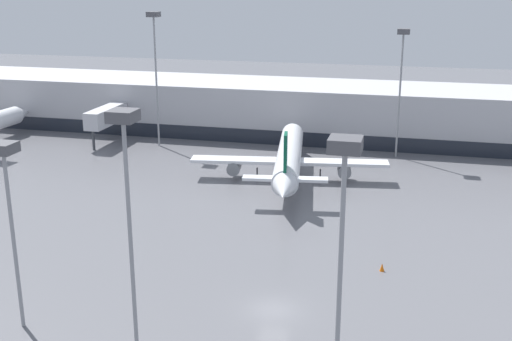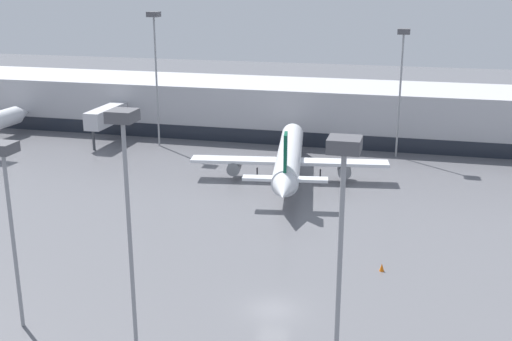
{
  "view_description": "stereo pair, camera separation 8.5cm",
  "coord_description": "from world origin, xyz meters",
  "px_view_note": "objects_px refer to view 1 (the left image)",
  "views": [
    {
      "loc": [
        10.14,
        -46.67,
        26.51
      ],
      "look_at": [
        -8.78,
        29.15,
        3.0
      ],
      "focal_mm": 45.0,
      "sensor_mm": 36.0,
      "label": 1
    },
    {
      "loc": [
        10.22,
        -46.65,
        26.51
      ],
      "look_at": [
        -8.78,
        29.15,
        3.0
      ],
      "focal_mm": 45.0,
      "sensor_mm": 36.0,
      "label": 2
    }
  ],
  "objects_px": {
    "traffic_cone_2": "(382,267)",
    "apron_light_mast_4": "(126,166)",
    "apron_light_mast_0": "(402,58)",
    "parked_jet_2": "(289,157)",
    "apron_light_mast_3": "(343,205)",
    "apron_light_mast_2": "(155,44)",
    "apron_light_mast_1": "(6,180)"
  },
  "relations": [
    {
      "from": "traffic_cone_2",
      "to": "apron_light_mast_4",
      "type": "bearing_deg",
      "value": -132.62
    },
    {
      "from": "apron_light_mast_4",
      "to": "apron_light_mast_1",
      "type": "bearing_deg",
      "value": 173.3
    },
    {
      "from": "traffic_cone_2",
      "to": "apron_light_mast_1",
      "type": "xyz_separation_m",
      "value": [
        -27.07,
        -17.02,
        11.76
      ]
    },
    {
      "from": "apron_light_mast_1",
      "to": "apron_light_mast_4",
      "type": "relative_size",
      "value": 0.83
    },
    {
      "from": "traffic_cone_2",
      "to": "apron_light_mast_4",
      "type": "xyz_separation_m",
      "value": [
        -16.77,
        -18.23,
        13.98
      ]
    },
    {
      "from": "apron_light_mast_0",
      "to": "apron_light_mast_1",
      "type": "bearing_deg",
      "value": -114.53
    },
    {
      "from": "parked_jet_2",
      "to": "apron_light_mast_4",
      "type": "distance_m",
      "value": 45.63
    },
    {
      "from": "apron_light_mast_0",
      "to": "apron_light_mast_1",
      "type": "xyz_separation_m",
      "value": [
        -26.74,
        -58.58,
        -3.06
      ]
    },
    {
      "from": "parked_jet_2",
      "to": "traffic_cone_2",
      "type": "relative_size",
      "value": 44.67
    },
    {
      "from": "apron_light_mast_4",
      "to": "apron_light_mast_0",
      "type": "bearing_deg",
      "value": 74.63
    },
    {
      "from": "apron_light_mast_0",
      "to": "apron_light_mast_3",
      "type": "height_order",
      "value": "apron_light_mast_0"
    },
    {
      "from": "apron_light_mast_3",
      "to": "apron_light_mast_4",
      "type": "height_order",
      "value": "apron_light_mast_3"
    },
    {
      "from": "parked_jet_2",
      "to": "apron_light_mast_3",
      "type": "bearing_deg",
      "value": -174.38
    },
    {
      "from": "parked_jet_2",
      "to": "apron_light_mast_2",
      "type": "height_order",
      "value": "apron_light_mast_2"
    },
    {
      "from": "apron_light_mast_2",
      "to": "parked_jet_2",
      "type": "bearing_deg",
      "value": -28.26
    },
    {
      "from": "apron_light_mast_2",
      "to": "apron_light_mast_4",
      "type": "distance_m",
      "value": 61.23
    },
    {
      "from": "parked_jet_2",
      "to": "apron_light_mast_3",
      "type": "xyz_separation_m",
      "value": [
        12.51,
        -48.65,
        11.27
      ]
    },
    {
      "from": "parked_jet_2",
      "to": "apron_light_mast_1",
      "type": "distance_m",
      "value": 45.74
    },
    {
      "from": "apron_light_mast_0",
      "to": "apron_light_mast_3",
      "type": "relative_size",
      "value": 1.06
    },
    {
      "from": "apron_light_mast_0",
      "to": "apron_light_mast_2",
      "type": "bearing_deg",
      "value": -176.15
    },
    {
      "from": "parked_jet_2",
      "to": "apron_light_mast_2",
      "type": "xyz_separation_m",
      "value": [
        -24.33,
        13.08,
        13.44
      ]
    },
    {
      "from": "traffic_cone_2",
      "to": "apron_light_mast_0",
      "type": "height_order",
      "value": "apron_light_mast_0"
    },
    {
      "from": "apron_light_mast_2",
      "to": "apron_light_mast_3",
      "type": "relative_size",
      "value": 1.18
    },
    {
      "from": "parked_jet_2",
      "to": "apron_light_mast_2",
      "type": "bearing_deg",
      "value": 52.94
    },
    {
      "from": "parked_jet_2",
      "to": "apron_light_mast_4",
      "type": "xyz_separation_m",
      "value": [
        -2.66,
        -44.15,
        11.2
      ]
    },
    {
      "from": "parked_jet_2",
      "to": "apron_light_mast_0",
      "type": "distance_m",
      "value": 24.07
    },
    {
      "from": "apron_light_mast_1",
      "to": "apron_light_mast_2",
      "type": "distance_m",
      "value": 57.33
    },
    {
      "from": "parked_jet_2",
      "to": "apron_light_mast_2",
      "type": "relative_size",
      "value": 1.59
    },
    {
      "from": "traffic_cone_2",
      "to": "apron_light_mast_0",
      "type": "bearing_deg",
      "value": 90.46
    },
    {
      "from": "apron_light_mast_0",
      "to": "apron_light_mast_4",
      "type": "xyz_separation_m",
      "value": [
        -16.44,
        -59.79,
        -0.84
      ]
    },
    {
      "from": "apron_light_mast_3",
      "to": "apron_light_mast_4",
      "type": "bearing_deg",
      "value": 163.48
    },
    {
      "from": "traffic_cone_2",
      "to": "apron_light_mast_2",
      "type": "height_order",
      "value": "apron_light_mast_2"
    }
  ]
}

